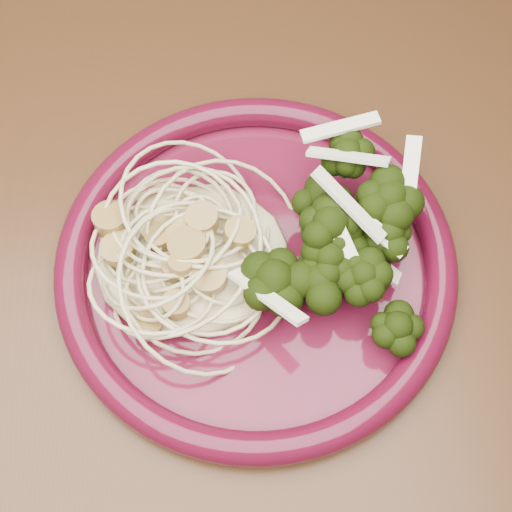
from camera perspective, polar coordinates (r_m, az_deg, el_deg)
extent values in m
plane|color=#55381D|center=(1.21, 2.80, -17.43)|extent=(3.50, 3.50, 0.00)
cube|color=#472814|center=(0.51, 6.42, -4.35)|extent=(1.20, 0.80, 0.04)
cylinder|color=#520F23|center=(0.49, 0.00, -0.88)|extent=(0.32, 0.32, 0.01)
torus|color=#52091F|center=(0.48, 0.00, -0.43)|extent=(0.33, 0.33, 0.02)
ellipsoid|color=beige|center=(0.48, -5.24, 0.36)|extent=(0.16, 0.14, 0.03)
ellipsoid|color=black|center=(0.47, 6.57, 0.27)|extent=(0.12, 0.17, 0.05)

